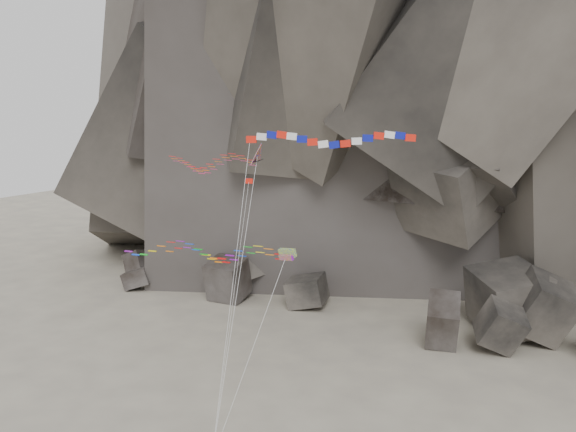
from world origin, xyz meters
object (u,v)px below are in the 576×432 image
at_px(delta_kite, 207,162).
at_px(pennant_kite, 241,241).
at_px(banner_kite, 329,140).
at_px(parafoil_kite, 198,250).

distance_m(delta_kite, pennant_kite, 11.71).
xyz_separation_m(delta_kite, banner_kite, (13.02, -4.71, 2.30)).
bearing_deg(delta_kite, parafoil_kite, -73.20).
xyz_separation_m(banner_kite, pennant_kite, (-5.30, -2.80, -6.89)).
distance_m(delta_kite, banner_kite, 14.04).
relative_size(banner_kite, parafoil_kite, 1.47).
relative_size(delta_kite, banner_kite, 0.95).
bearing_deg(banner_kite, delta_kite, 135.34).
bearing_deg(pennant_kite, delta_kite, 126.34).
height_order(delta_kite, parafoil_kite, delta_kite).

